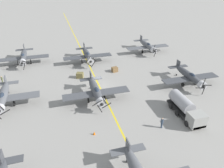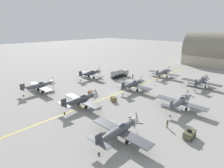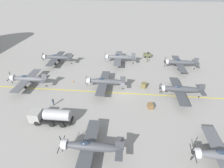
# 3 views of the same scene
# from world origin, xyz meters

# --- Properties ---
(ground_plane) EXTENTS (400.00, 400.00, 0.00)m
(ground_plane) POSITION_xyz_m (0.00, 0.00, 0.00)
(ground_plane) COLOR gray
(taxiway_stripe) EXTENTS (0.30, 160.00, 0.01)m
(taxiway_stripe) POSITION_xyz_m (0.00, 0.00, 0.00)
(taxiway_stripe) COLOR yellow
(taxiway_stripe) RESTS_ON ground
(airplane_mid_left) EXTENTS (12.00, 9.98, 3.78)m
(airplane_mid_left) POSITION_xyz_m (-17.84, 4.29, 2.01)
(airplane_mid_left) COLOR #404348
(airplane_mid_left) RESTS_ON ground
(airplane_near_right) EXTENTS (12.00, 9.98, 3.73)m
(airplane_near_right) POSITION_xyz_m (15.31, -16.66, 2.01)
(airplane_near_right) COLOR #45484D
(airplane_near_right) RESTS_ON ground
(airplane_mid_center) EXTENTS (12.00, 9.98, 3.66)m
(airplane_mid_center) POSITION_xyz_m (1.76, 4.69, 2.01)
(airplane_mid_center) COLOR #46494E
(airplane_mid_center) RESTS_ON ground
(airplane_near_left) EXTENTS (12.00, 9.98, 3.75)m
(airplane_near_left) POSITION_xyz_m (-17.46, -15.56, 2.01)
(airplane_near_left) COLOR #53565B
(airplane_near_left) RESTS_ON ground
(airplane_near_center) EXTENTS (12.00, 9.98, 3.65)m
(airplane_near_center) POSITION_xyz_m (-0.03, -13.21, 2.01)
(airplane_near_center) COLOR #3F4247
(airplane_near_center) RESTS_ON ground
(airplane_mid_right) EXTENTS (12.00, 9.98, 3.66)m
(airplane_mid_right) POSITION_xyz_m (17.52, 2.01, 2.01)
(airplane_mid_right) COLOR #56585D
(airplane_mid_right) RESTS_ON ground
(fuel_tanker) EXTENTS (2.68, 8.00, 2.98)m
(fuel_tanker) POSITION_xyz_m (-11.24, 13.31, 1.51)
(fuel_tanker) COLOR black
(fuel_tanker) RESTS_ON ground
(ground_crew_walking) EXTENTS (0.38, 0.38, 1.74)m
(ground_crew_walking) POSITION_xyz_m (19.16, -7.08, 0.95)
(ground_crew_walking) COLOR #515638
(ground_crew_walking) RESTS_ON ground
(ground_crew_inspecting) EXTENTS (0.40, 0.40, 1.86)m
(ground_crew_inspecting) POSITION_xyz_m (-6.14, 15.00, 1.01)
(ground_crew_inspecting) COLOR #334256
(ground_crew_inspecting) RESTS_ON ground
(supply_crate_by_tanker) EXTENTS (1.78, 1.65, 1.21)m
(supply_crate_by_tanker) POSITION_xyz_m (3.19, -5.18, 0.60)
(supply_crate_by_tanker) COLOR brown
(supply_crate_by_tanker) RESTS_ON ground
(supply_crate_mid_lane) EXTENTS (1.46, 1.29, 1.08)m
(supply_crate_mid_lane) POSITION_xyz_m (-5.06, -6.09, 0.54)
(supply_crate_mid_lane) COLOR brown
(supply_crate_mid_lane) RESTS_ON ground
(traffic_cone) EXTENTS (0.36, 0.36, 0.55)m
(traffic_cone) POSITION_xyz_m (4.05, 13.61, 0.28)
(traffic_cone) COLOR orange
(traffic_cone) RESTS_ON ground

